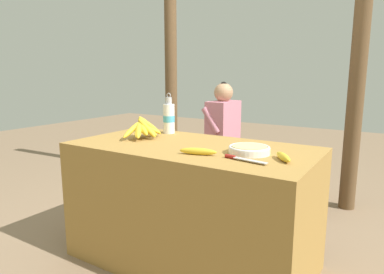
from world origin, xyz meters
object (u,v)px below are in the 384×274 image
Objects in this scene: loose_banana_front at (198,151)px; banana_bunch_green at (284,154)px; serving_bowl at (249,149)px; water_bottle at (169,118)px; banana_bunch_ripe at (144,128)px; wooden_bench at (236,161)px; support_post_near at (171,55)px; knife at (239,158)px; seated_vendor at (219,131)px; support_post_far at (360,49)px; loose_banana_side at (283,157)px.

banana_bunch_green is at bearing 88.23° from loose_banana_front.
water_bottle is at bearing 158.68° from serving_bowl.
wooden_bench is at bearing 83.15° from banana_bunch_ripe.
serving_bowl reaches higher than loose_banana_front.
banana_bunch_green is at bearing -11.71° from support_post_near.
knife is at bearing 2.48° from loose_banana_front.
wooden_bench is at bearing 83.09° from water_bottle.
banana_bunch_ripe is at bearing -96.85° from wooden_bench.
support_post_far is (1.13, 0.32, 0.74)m from seated_vendor.
wooden_bench is (0.11, 0.92, -0.51)m from water_bottle.
loose_banana_side is 1.67m from support_post_far.
knife is at bearing -64.71° from wooden_bench.
support_post_near is 1.91m from support_post_far.
loose_banana_front is at bearing -168.23° from knife.
water_bottle reaches higher than loose_banana_front.
support_post_near is at bearing -19.10° from seated_vendor.
loose_banana_side is at bearing -56.55° from wooden_bench.
support_post_near reaches higher than knife.
serving_bowl is (0.77, -0.04, -0.04)m from banana_bunch_ripe.
support_post_near reaches higher than loose_banana_front.
support_post_far is at bearing 77.82° from serving_bowl.
serving_bowl is at bearing -3.12° from banana_bunch_ripe.
support_post_near and support_post_far have the same top height.
loose_banana_front is 2.24m from support_post_near.
loose_banana_side is (0.97, -0.09, -0.05)m from banana_bunch_ripe.
water_bottle is 0.26× the size of seated_vendor.
loose_banana_side is 1.59m from seated_vendor.
support_post_near is (-0.84, 1.21, 0.51)m from water_bottle.
seated_vendor is 0.40× the size of support_post_far.
knife is 1.79m from support_post_far.
wooden_bench is (-0.63, 1.21, -0.42)m from serving_bowl.
serving_bowl is at bearing 165.50° from loose_banana_side.
support_post_far is at bearing 72.02° from loose_banana_front.
loose_banana_front is at bearing -107.98° from support_post_far.
banana_bunch_ripe is 1.76m from support_post_near.
loose_banana_front is at bearing -164.04° from loose_banana_side.
seated_vendor is at bearing 91.68° from banana_bunch_ripe.
support_post_far is at bearing -161.18° from seated_vendor.
wooden_bench is 1.42m from support_post_far.
water_bottle is 1.06m from wooden_bench.
serving_bowl is at bearing -21.32° from water_bottle.
banana_bunch_green is (0.59, 1.16, -0.33)m from banana_bunch_ripe.
water_bottle is 1.56m from support_post_near.
serving_bowl is at bearing 127.38° from seated_vendor.
support_post_near reaches higher than serving_bowl.
serving_bowl is at bearing 38.25° from loose_banana_front.
loose_banana_side is at bearing -5.53° from banana_bunch_ripe.
banana_bunch_ripe is 1.23× the size of banana_bunch_green.
loose_banana_front is at bearing -73.37° from wooden_bench.
serving_bowl is 0.80m from water_bottle.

